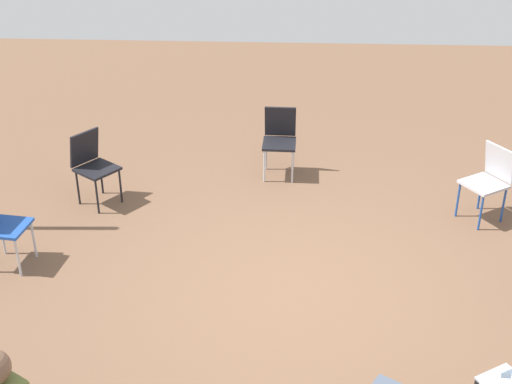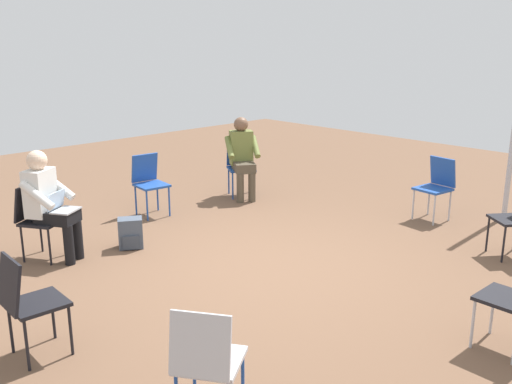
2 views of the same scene
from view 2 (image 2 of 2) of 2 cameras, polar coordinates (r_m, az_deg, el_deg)
The scene contains 10 objects.
ground_plane at distance 6.21m, azimuth 1.18°, elevation -7.67°, with size 16.37×16.37×0.00m, color brown.
chair_southwest at distance 3.69m, azimuth -4.98°, elevation -16.23°, with size 0.58×0.57×0.85m.
chair_west at distance 4.74m, azimuth -21.91°, elevation -9.89°, with size 0.45×0.42×0.85m.
chair_north at distance 8.05m, azimuth -10.65°, elevation 1.19°, with size 0.44×0.48×0.85m.
chair_northeast at distance 8.91m, azimuth -1.58°, elevation 2.82°, with size 0.56×0.58×0.85m.
chair_northwest at distance 6.79m, azimuth -21.07°, elevation -2.24°, with size 0.56×0.58×0.85m.
chair_east at distance 8.08m, azimuth 17.61°, elevation 0.77°, with size 0.48×0.45×0.85m.
person_with_laptop at distance 6.64m, azimuth -20.03°, elevation -0.75°, with size 0.62×0.64×1.24m.
person_in_olive at distance 8.71m, azimuth -1.37°, elevation 3.86°, with size 0.62×0.63×1.24m.
backpack_near_laptop_user at distance 6.91m, azimuth -12.42°, elevation -4.20°, with size 0.34×0.32×0.36m.
Camera 2 is at (-4.08, -4.00, 2.42)m, focal length 40.00 mm.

